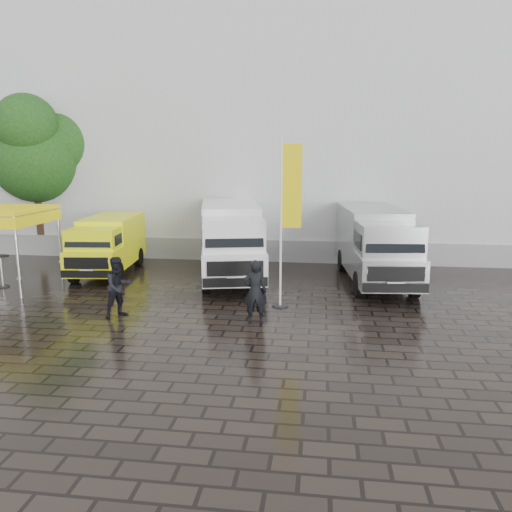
{
  "coord_description": "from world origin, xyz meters",
  "views": [
    {
      "loc": [
        1.18,
        -14.35,
        4.79
      ],
      "look_at": [
        -1.0,
        2.2,
        1.41
      ],
      "focal_mm": 35.0,
      "sensor_mm": 36.0,
      "label": 1
    }
  ],
  "objects": [
    {
      "name": "ground",
      "position": [
        0.0,
        0.0,
        0.0
      ],
      "size": [
        120.0,
        120.0,
        0.0
      ],
      "primitive_type": "plane",
      "color": "black",
      "rests_on": "ground"
    },
    {
      "name": "exhibition_hall",
      "position": [
        2.0,
        16.0,
        6.0
      ],
      "size": [
        44.0,
        16.0,
        12.0
      ],
      "primitive_type": "cube",
      "color": "silver",
      "rests_on": "ground"
    },
    {
      "name": "hall_plinth",
      "position": [
        2.0,
        7.95,
        0.5
      ],
      "size": [
        44.0,
        0.15,
        1.0
      ],
      "primitive_type": "cube",
      "color": "gray",
      "rests_on": "ground"
    },
    {
      "name": "van_yellow",
      "position": [
        -7.44,
        4.74,
        1.14
      ],
      "size": [
        2.4,
        5.11,
        2.28
      ],
      "primitive_type": null,
      "rotation": [
        0.0,
        0.0,
        0.1
      ],
      "color": "#F3FF0D",
      "rests_on": "ground"
    },
    {
      "name": "van_white",
      "position": [
        -2.32,
        4.7,
        1.43
      ],
      "size": [
        3.6,
        6.94,
        2.87
      ],
      "primitive_type": null,
      "rotation": [
        0.0,
        0.0,
        0.22
      ],
      "color": "white",
      "rests_on": "ground"
    },
    {
      "name": "van_silver",
      "position": [
        3.26,
        4.7,
        1.39
      ],
      "size": [
        2.78,
        6.58,
        2.77
      ],
      "primitive_type": null,
      "rotation": [
        0.0,
        0.0,
        0.1
      ],
      "color": "#9DA0A1",
      "rests_on": "ground"
    },
    {
      "name": "canopy_tent",
      "position": [
        -10.28,
        2.18,
        2.73
      ],
      "size": [
        2.96,
        2.96,
        2.93
      ],
      "color": "silver",
      "rests_on": "ground"
    },
    {
      "name": "flagpole",
      "position": [
        0.12,
        1.1,
        3.01
      ],
      "size": [
        0.88,
        0.5,
        5.35
      ],
      "color": "black",
      "rests_on": "ground"
    },
    {
      "name": "tree",
      "position": [
        -12.4,
        8.35,
        5.0
      ],
      "size": [
        4.34,
        4.35,
        7.79
      ],
      "color": "black",
      "rests_on": "ground"
    },
    {
      "name": "cocktail_table",
      "position": [
        -10.44,
        2.15,
        0.59
      ],
      "size": [
        0.6,
        0.6,
        1.18
      ],
      "primitive_type": "cylinder",
      "color": "black",
      "rests_on": "ground"
    },
    {
      "name": "wheelie_bin",
      "position": [
        4.72,
        7.31,
        0.47
      ],
      "size": [
        0.68,
        0.68,
        0.93
      ],
      "primitive_type": "cube",
      "rotation": [
        0.0,
        0.0,
        0.24
      ],
      "color": "black",
      "rests_on": "ground"
    },
    {
      "name": "person_front",
      "position": [
        -0.65,
        -0.65,
        0.94
      ],
      "size": [
        0.74,
        0.53,
        1.88
      ],
      "primitive_type": "imported",
      "rotation": [
        0.0,
        0.0,
        3.27
      ],
      "color": "black",
      "rests_on": "ground"
    },
    {
      "name": "person_tent",
      "position": [
        -4.8,
        -0.52,
        0.91
      ],
      "size": [
        1.1,
        1.12,
        1.83
      ],
      "primitive_type": "imported",
      "rotation": [
        0.0,
        0.0,
        0.86
      ],
      "color": "black",
      "rests_on": "ground"
    }
  ]
}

